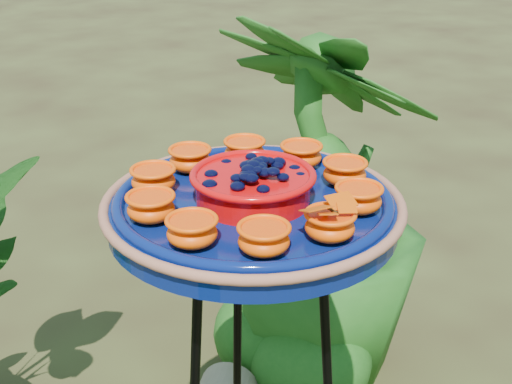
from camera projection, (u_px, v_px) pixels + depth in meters
feeder_dish at (253, 202)px, 1.13m from camera, size 0.60×0.60×0.11m
shrub_back_right at (322, 204)px, 2.05m from camera, size 0.75×0.75×1.10m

